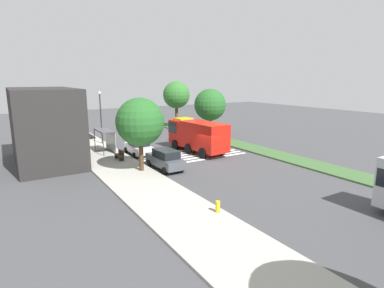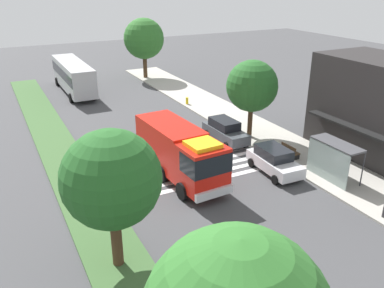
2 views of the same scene
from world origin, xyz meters
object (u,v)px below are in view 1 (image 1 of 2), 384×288
Objects in this scene: bench_near_shelter at (120,155)px; fire_hydrant at (218,207)px; bus_stop_shelter at (107,136)px; median_tree_far_west at (210,105)px; fire_truck at (196,134)px; parked_car_mid at (138,146)px; parked_car_west at (165,159)px; sidewalk_tree_west at (140,122)px; median_tree_west at (176,95)px; street_lamp at (101,113)px.

bench_near_shelter is 15.37m from fire_hydrant.
bus_stop_shelter is 0.53× the size of median_tree_far_west.
parked_car_mid is (2.00, 6.07, -1.08)m from fire_truck.
bench_near_shelter is at bearing 25.99° from parked_car_west.
sidewalk_tree_west is at bearing 162.88° from parked_car_mid.
bench_near_shelter is at bearing 111.43° from median_tree_far_west.
bus_stop_shelter is 5.00× the size of fire_hydrant.
parked_car_west is at bearing 122.26° from fire_truck.
parked_car_west reaches higher than parked_car_mid.
bus_stop_shelter is at bearing -0.28° from bench_near_shelter.
parked_car_mid is at bearing 138.56° from median_tree_west.
median_tree_far_west is at bearing -82.79° from bus_stop_shelter.
median_tree_far_west is (1.90, -15.01, 2.62)m from bus_stop_shelter.
median_tree_far_west reaches higher than bench_near_shelter.
fire_hydrant is at bearing 146.29° from median_tree_far_west.
median_tree_far_west is at bearing -101.69° from street_lamp.
sidewalk_tree_west reaches higher than fire_truck.
bench_near_shelter is at bearing 82.37° from fire_truck.
median_tree_far_west is at bearing -50.03° from parked_car_west.
median_tree_far_west is (4.50, -12.48, 3.61)m from parked_car_mid.
street_lamp is (9.45, 7.86, 1.92)m from fire_truck.
bench_near_shelter is (0.60, 8.62, -1.40)m from fire_truck.
sidewalk_tree_west is (-13.56, 0.40, 0.50)m from street_lamp.
median_tree_west reaches higher than fire_truck.
fire_truck is 1.13× the size of median_tree_west.
bus_stop_shelter is 4.20m from bench_near_shelter.
median_tree_far_west is at bearing -67.52° from parked_car_mid.
fire_hydrant is (-15.34, -0.86, -0.10)m from bench_near_shelter.
median_tree_west is (16.13, -6.41, 3.45)m from fire_truck.
bench_near_shelter is 6.08m from sidewalk_tree_west.
parked_car_mid is at bearing 68.10° from fire_truck.
parked_car_west is 24.43m from median_tree_west.
fire_hydrant is at bearing -179.76° from street_lamp.
fire_truck is at bearing -94.00° from bench_near_shelter.
fire_hydrant is at bearing -177.31° from sidewalk_tree_west.
parked_car_mid is 2.76× the size of bench_near_shelter.
fire_truck is at bearing -140.25° from street_lamp.
fire_truck is at bearing 135.41° from median_tree_far_west.
median_tree_west is (20.52, -12.47, 4.52)m from parked_car_west.
parked_car_mid is 3.76m from bus_stop_shelter.
median_tree_west reaches higher than bus_stop_shelter.
bus_stop_shelter is 9.08m from sidewalk_tree_west.
street_lamp is (13.84, 1.80, 2.99)m from parked_car_west.
median_tree_far_west reaches higher than street_lamp.
parked_car_west is at bearing -97.17° from sidewalk_tree_west.
median_tree_west is (6.68, -14.27, 1.53)m from street_lamp.
median_tree_far_west reaches higher than fire_hydrant.
median_tree_west reaches higher than median_tree_far_west.
parked_car_west is at bearing -152.86° from bench_near_shelter.
sidewalk_tree_west is 9.09× the size of fire_hydrant.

